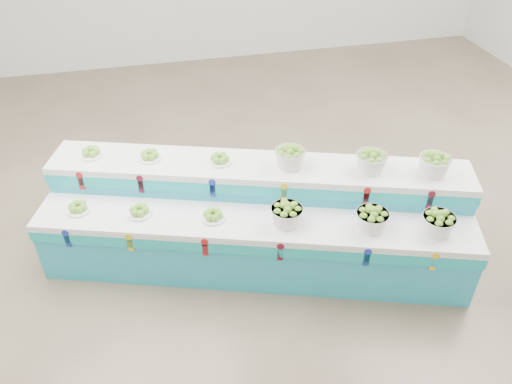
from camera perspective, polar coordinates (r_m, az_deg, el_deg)
ground at (r=6.22m, az=6.76°, el=-2.25°), size 10.00×10.00×0.00m
display_stand at (r=5.28m, az=0.00°, el=-3.12°), size 4.46×2.43×1.02m
plate_lower_left at (r=5.32m, az=-19.30°, el=-1.58°), size 0.31×0.31×0.10m
plate_lower_mid at (r=5.11m, az=-12.92°, el=-2.02°), size 0.31×0.31×0.10m
plate_lower_right at (r=4.95m, az=-4.83°, el=-2.55°), size 0.31×0.31×0.10m
basket_lower_left at (r=4.85m, az=3.46°, el=-2.45°), size 0.39×0.39×0.23m
basket_lower_mid at (r=4.91m, az=12.85°, el=-2.93°), size 0.39×0.39×0.23m
basket_lower_right at (r=5.04m, az=19.71°, el=-3.23°), size 0.39×0.39×0.23m
plate_upper_left at (r=5.56m, az=-17.98°, el=4.28°), size 0.31×0.31×0.10m
plate_upper_mid at (r=5.35m, az=-11.82°, el=4.08°), size 0.31×0.31×0.10m
plate_upper_right at (r=5.20m, az=-4.07°, el=3.77°), size 0.31×0.31×0.10m
basket_upper_left at (r=5.11m, az=3.84°, el=3.97°), size 0.39×0.39×0.23m
basket_upper_mid at (r=5.16m, az=12.76°, el=3.45°), size 0.39×0.39×0.23m
basket_upper_right at (r=5.29m, az=19.30°, el=3.01°), size 0.39×0.39×0.23m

